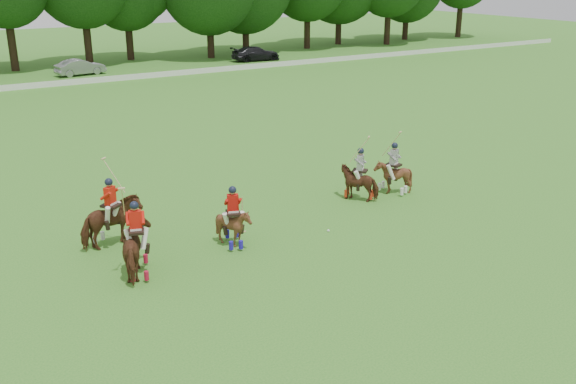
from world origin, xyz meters
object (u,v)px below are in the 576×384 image
car_right (256,54)px  polo_stripe_a (360,181)px  polo_red_b (113,223)px  polo_red_a (138,248)px  polo_stripe_b (393,176)px  polo_ball (328,231)px  car_mid (80,67)px  polo_red_c (234,225)px

car_right → polo_stripe_a: polo_stripe_a is taller
polo_red_b → car_right: bearing=55.3°
polo_red_a → polo_stripe_b: 11.46m
polo_red_b → polo_ball: bearing=-21.4°
polo_stripe_a → polo_ball: bearing=-144.1°
polo_red_b → polo_ball: polo_red_b is taller
car_mid → polo_red_a: polo_red_a is taller
car_right → polo_stripe_a: 40.18m
polo_red_a → polo_red_c: size_ratio=1.39×
car_right → polo_ball: size_ratio=53.30×
polo_stripe_a → polo_ball: polo_stripe_a is taller
polo_red_c → polo_ball: bearing=-11.8°
polo_red_c → polo_stripe_b: (7.93, 1.31, 0.02)m
polo_red_c → polo_stripe_a: size_ratio=0.79×
polo_stripe_b → polo_red_b: bearing=176.7°
polo_red_b → polo_stripe_b: size_ratio=1.10×
polo_red_c → polo_stripe_b: polo_stripe_b is taller
polo_red_c → car_right: bearing=60.5°
polo_red_a → polo_ball: 6.81m
car_right → polo_red_c: 44.31m
car_mid → polo_red_c: size_ratio=1.98×
polo_red_a → polo_stripe_b: size_ratio=1.08×
polo_red_b → polo_stripe_b: bearing=-3.3°
car_mid → car_right: 17.04m
car_right → polo_red_b: 44.48m
car_right → polo_red_b: bearing=150.1°
car_right → polo_stripe_b: size_ratio=1.79×
car_right → polo_red_a: size_ratio=1.66×
car_mid → polo_red_a: size_ratio=1.43×
polo_red_b → polo_red_c: bearing=-29.6°
car_right → polo_ball: car_right is taller
polo_stripe_b → polo_red_c: bearing=-170.6°
polo_red_a → polo_red_b: (-0.04, 2.38, 0.02)m
car_mid → polo_stripe_b: size_ratio=1.54×
polo_stripe_a → polo_stripe_b: size_ratio=0.99×
polo_red_b → polo_stripe_b: (11.37, -0.65, -0.12)m
car_mid → polo_red_a: (-8.21, -38.97, 0.17)m
car_right → polo_red_a: (-25.25, -38.97, 0.15)m
polo_red_a → polo_stripe_b: polo_red_a is taller
polo_stripe_a → polo_red_a: bearing=-169.0°
car_right → polo_red_a: polo_red_a is taller
polo_red_b → polo_ball: 7.34m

